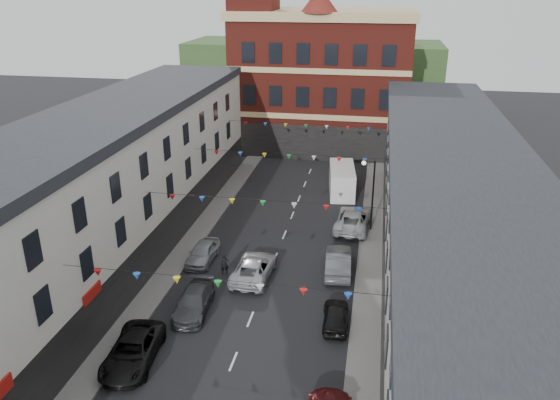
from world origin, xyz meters
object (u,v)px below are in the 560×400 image
Objects in this scene: street_lamp at (370,186)px; car_right_f at (353,219)px; white_van at (342,180)px; moving_car at (254,268)px; pedestrian at (224,264)px; car_left_c at (133,351)px; car_left_e at (203,252)px; car_right_e at (338,261)px; car_right_d at (336,315)px; car_left_d at (194,302)px.

street_lamp is 1.04× the size of car_right_f.
white_van is (-2.75, 8.23, -2.60)m from street_lamp.
white_van reaches higher than moving_car.
pedestrian reaches higher than moving_car.
car_left_c is 1.25× the size of car_left_e.
car_right_e is (9.96, 11.80, 0.10)m from car_left_c.
pedestrian reaches higher than car_right_d.
street_lamp is 14.15m from car_left_e.
car_left_c reaches higher than car_right_d.
car_right_d is at bearing -29.52° from car_left_e.
pedestrian is (-7.72, -1.80, -0.03)m from car_right_e.
car_left_d is 0.95× the size of car_right_e.
car_left_e is at bearing 123.03° from pedestrian.
car_left_c is 28.68m from white_van.
car_right_f is 11.23m from moving_car.
white_van is at bearing 48.57° from pedestrian.
street_lamp is at bearing -108.19° from car_right_e.
car_left_d is 1.25× the size of car_right_d.
car_left_d is at bearing 34.47° from car_right_e.
street_lamp is 13.48m from pedestrian.
car_left_e is at bearing -19.08° from moving_car.
car_left_d is 2.98× the size of pedestrian.
street_lamp is 3.80× the size of pedestrian.
pedestrian is (-8.11, 4.64, 0.15)m from car_right_d.
car_right_e is at bearing 3.21° from car_left_e.
car_left_e is at bearing 99.08° from car_left_d.
car_left_d is 8.72m from car_right_d.
car_left_c is 15.45m from car_right_e.
moving_car is at bearing -111.78° from white_van.
car_right_d is 0.76× the size of car_right_e.
car_right_d is at bearing 89.52° from car_right_e.
white_van reaches higher than car_right_e.
street_lamp is 1.45× the size of car_left_e.
street_lamp is 17.42m from car_left_d.
car_left_c is at bearing -89.03° from car_left_e.
street_lamp is 1.27× the size of car_left_d.
car_right_d is (10.18, -6.20, -0.07)m from car_left_e.
car_left_e is at bearing 83.66° from car_left_c.
car_right_f is (8.94, 14.11, 0.12)m from car_left_d.
street_lamp is at bearing 49.76° from car_left_d.
car_right_e is at bearing -104.25° from street_lamp.
car_left_c is at bearing 68.42° from moving_car.
car_right_f is 1.09× the size of moving_car.
moving_car is at bearing -19.20° from car_left_e.
car_left_c is 1.05× the size of car_right_e.
car_right_d is 6.45m from car_right_e.
white_van reaches higher than car_left_d.
car_right_e reaches higher than car_left_c.
street_lamp is 3.35m from car_right_f.
white_van reaches higher than car_right_f.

